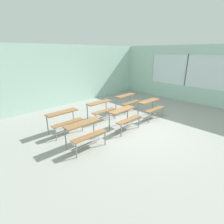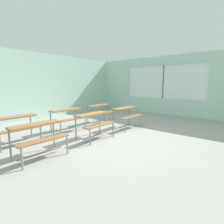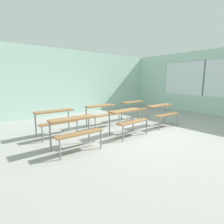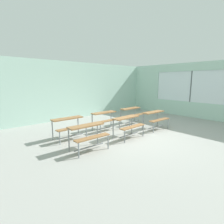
{
  "view_description": "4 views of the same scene",
  "coord_description": "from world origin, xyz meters",
  "views": [
    {
      "loc": [
        -4.54,
        -3.5,
        2.7
      ],
      "look_at": [
        -0.3,
        0.86,
        0.51
      ],
      "focal_mm": 27.39,
      "sensor_mm": 36.0,
      "label": 1
    },
    {
      "loc": [
        -3.8,
        -3.3,
        1.6
      ],
      "look_at": [
        0.41,
        0.17,
        0.71
      ],
      "focal_mm": 28.0,
      "sensor_mm": 36.0,
      "label": 2
    },
    {
      "loc": [
        -3.8,
        -3.3,
        1.6
      ],
      "look_at": [
        0.14,
        1.52,
        0.46
      ],
      "focal_mm": 28.0,
      "sensor_mm": 36.0,
      "label": 3
    },
    {
      "loc": [
        -4.69,
        -3.86,
        2.03
      ],
      "look_at": [
        -0.4,
        1.0,
        0.85
      ],
      "focal_mm": 27.77,
      "sensor_mm": 36.0,
      "label": 4
    }
  ],
  "objects": [
    {
      "name": "desk_bench_r0c0",
      "position": [
        -2.0,
        0.23,
        0.56
      ],
      "size": [
        1.11,
        0.61,
        0.74
      ],
      "rotation": [
        0.0,
        0.0,
        -0.02
      ],
      "color": "olive",
      "rests_on": "ground"
    },
    {
      "name": "desk_bench_r1c1",
      "position": [
        -0.28,
        1.53,
        0.56
      ],
      "size": [
        1.11,
        0.61,
        0.74
      ],
      "rotation": [
        0.0,
        0.0,
        -0.02
      ],
      "color": "olive",
      "rests_on": "ground"
    },
    {
      "name": "ground",
      "position": [
        0.0,
        0.0,
        -0.03
      ],
      "size": [
        10.0,
        9.0,
        0.05
      ],
      "primitive_type": "cube",
      "color": "#9E9E99"
    },
    {
      "name": "wall_right",
      "position": [
        5.0,
        -0.13,
        1.45
      ],
      "size": [
        0.12,
        9.0,
        3.0
      ],
      "color": "silver",
      "rests_on": "ground"
    },
    {
      "name": "desk_bench_r1c0",
      "position": [
        -1.95,
        1.5,
        0.56
      ],
      "size": [
        1.1,
        0.59,
        0.74
      ],
      "rotation": [
        0.0,
        0.0,
        0.0
      ],
      "color": "olive",
      "rests_on": "ground"
    },
    {
      "name": "desk_bench_r0c1",
      "position": [
        -0.29,
        0.26,
        0.56
      ],
      "size": [
        1.12,
        0.62,
        0.74
      ],
      "rotation": [
        0.0,
        0.0,
        0.03
      ],
      "color": "olive",
      "rests_on": "ground"
    },
    {
      "name": "desk_bench_r0c2",
      "position": [
        1.36,
        0.25,
        0.56
      ],
      "size": [
        1.12,
        0.63,
        0.74
      ],
      "rotation": [
        0.0,
        0.0,
        -0.04
      ],
      "color": "olive",
      "rests_on": "ground"
    },
    {
      "name": "wall_back",
      "position": [
        0.0,
        4.5,
        1.5
      ],
      "size": [
        10.0,
        0.12,
        3.0
      ],
      "primitive_type": "cube",
      "color": "silver",
      "rests_on": "ground"
    },
    {
      "name": "desk_bench_r1c2",
      "position": [
        1.36,
        1.55,
        0.56
      ],
      "size": [
        1.11,
        0.61,
        0.74
      ],
      "rotation": [
        0.0,
        0.0,
        0.02
      ],
      "color": "olive",
      "rests_on": "ground"
    }
  ]
}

